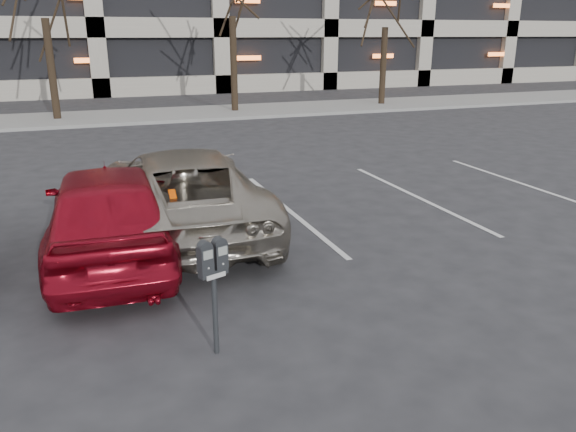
# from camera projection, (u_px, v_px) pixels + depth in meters

# --- Properties ---
(ground) EXTENTS (140.00, 140.00, 0.00)m
(ground) POSITION_uv_depth(u_px,v_px,m) (254.00, 265.00, 8.17)
(ground) COLOR #28282B
(ground) RESTS_ON ground
(sidewalk) EXTENTS (80.00, 4.00, 0.12)m
(sidewalk) POSITION_uv_depth(u_px,v_px,m) (138.00, 116.00, 22.43)
(sidewalk) COLOR gray
(sidewalk) RESTS_ON ground
(stall_lines) EXTENTS (16.90, 5.20, 0.00)m
(stall_lines) POSITION_uv_depth(u_px,v_px,m) (138.00, 227.00, 9.76)
(stall_lines) COLOR silver
(stall_lines) RESTS_ON ground
(parking_meter) EXTENTS (0.34, 0.22, 1.25)m
(parking_meter) POSITION_uv_depth(u_px,v_px,m) (213.00, 269.00, 5.64)
(parking_meter) COLOR black
(parking_meter) RESTS_ON ground
(suv_silver) EXTENTS (2.57, 5.23, 1.44)m
(suv_silver) POSITION_uv_depth(u_px,v_px,m) (183.00, 191.00, 9.36)
(suv_silver) COLOR #A89F8F
(suv_silver) RESTS_ON ground
(car_red) EXTENTS (1.93, 4.41, 1.48)m
(car_red) POSITION_uv_depth(u_px,v_px,m) (109.00, 211.00, 8.20)
(car_red) COLOR maroon
(car_red) RESTS_ON ground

